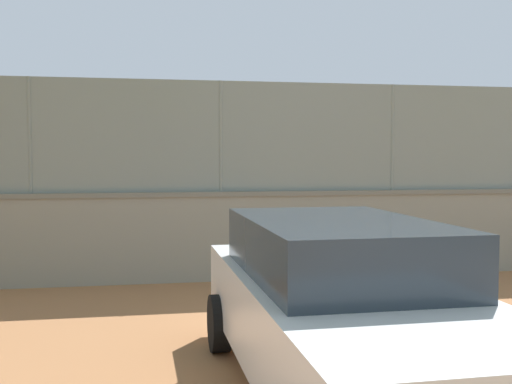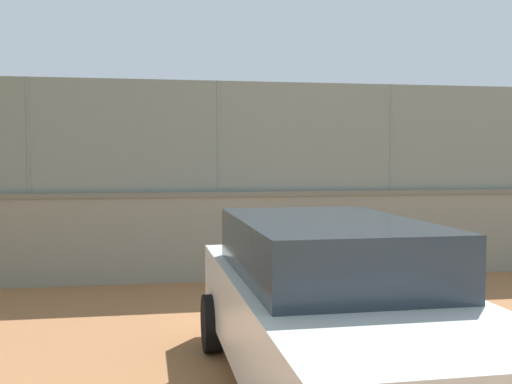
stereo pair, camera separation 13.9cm
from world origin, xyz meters
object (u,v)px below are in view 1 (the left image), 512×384
Objects in this scene: player_near_wall_returning at (265,201)px; player_at_service_line at (344,204)px; courtside_bench at (415,234)px; parked_car_white at (342,306)px; player_foreground_swinging at (198,198)px; sports_ball at (334,240)px.

player_near_wall_returning is 2.43m from player_at_service_line.
courtside_bench is 0.35× the size of parked_car_white.
player_foreground_swinging is 0.33× the size of parked_car_white.
player_at_service_line is 1.10× the size of player_foreground_swinging.
sports_ball is at bearing 129.11° from player_near_wall_returning.
player_foreground_swinging is at bearing -53.39° from player_at_service_line.
courtside_bench is at bearing -120.33° from parked_car_white.
player_at_service_line is at bearing 126.61° from player_foreground_swinging.
courtside_bench is (-2.48, 3.84, -0.48)m from player_near_wall_returning.
player_near_wall_returning is 11.06× the size of sports_ball.
parked_car_white reaches higher than sports_ball.
player_at_service_line is 1.03× the size of courtside_bench.
parked_car_white is at bearing 70.42° from player_at_service_line.
player_foreground_swinging is 5.05m from sports_ball.
sports_ball is (-2.92, 4.05, -0.80)m from player_foreground_swinging.
player_at_service_line is 0.36× the size of parked_car_white.
parked_car_white reaches higher than courtside_bench.
player_near_wall_returning is 0.35× the size of parked_car_white.
player_at_service_line is 9.59m from parked_car_white.
player_near_wall_returning is at bearing 123.29° from player_foreground_swinging.
sports_ball is at bearing -108.19° from parked_car_white.
sports_ball is 2.44m from courtside_bench.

